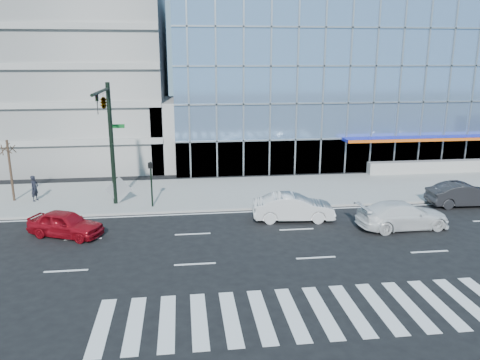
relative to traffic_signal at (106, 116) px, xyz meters
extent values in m
plane|color=black|center=(11.00, -4.57, -6.16)|extent=(160.00, 160.00, 0.00)
cube|color=gray|center=(11.00, 3.43, -6.09)|extent=(120.00, 8.00, 0.15)
cube|color=#7FA4D4|center=(25.00, 21.43, 1.34)|extent=(42.00, 26.00, 15.00)
cube|color=gray|center=(-9.00, 21.43, 3.84)|extent=(24.00, 24.00, 20.00)
cube|color=gray|center=(5.00, 13.43, -3.16)|extent=(6.00, 8.00, 6.00)
cylinder|color=black|center=(0.00, 1.43, -2.01)|extent=(0.28, 0.28, 8.00)
cylinder|color=black|center=(0.00, -1.37, 1.59)|extent=(0.18, 5.60, 0.18)
imported|color=black|center=(0.00, -2.77, 0.99)|extent=(0.18, 0.22, 1.10)
imported|color=black|center=(0.00, -0.57, 0.99)|extent=(0.48, 2.24, 0.90)
cube|color=#0C591E|center=(0.45, 1.43, -0.81)|extent=(0.90, 0.05, 0.25)
cylinder|color=black|center=(2.50, 0.43, -4.51)|extent=(0.12, 0.12, 3.00)
cube|color=black|center=(2.50, 0.28, -3.21)|extent=(0.30, 0.25, 0.35)
cylinder|color=#332319|center=(-7.00, 2.93, -3.91)|extent=(0.16, 0.16, 4.20)
ellipsoid|color=#332319|center=(-7.00, 2.93, -2.23)|extent=(1.10, 1.10, 0.90)
imported|color=white|center=(17.16, -5.07, -5.38)|extent=(5.53, 2.54, 1.57)
imported|color=silver|center=(11.16, -2.94, -5.35)|extent=(5.05, 2.17, 1.62)
imported|color=black|center=(23.16, -1.57, -5.38)|extent=(4.82, 1.82, 1.57)
imported|color=maroon|center=(-2.00, -3.98, -5.44)|extent=(4.57, 3.26, 1.44)
imported|color=black|center=(-5.51, 2.69, -5.13)|extent=(0.63, 0.75, 1.77)
cube|color=#999999|center=(0.24, 1.47, -5.10)|extent=(1.74, 0.67, 1.83)
camera|label=1|loc=(4.57, -29.44, 3.47)|focal=35.00mm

